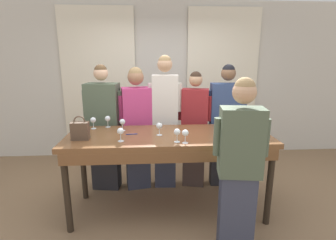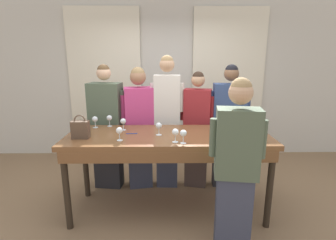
{
  "view_description": "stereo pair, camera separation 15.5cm",
  "coord_description": "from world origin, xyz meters",
  "px_view_note": "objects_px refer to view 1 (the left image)",
  "views": [
    {
      "loc": [
        -0.19,
        -2.89,
        1.87
      ],
      "look_at": [
        0.0,
        0.08,
        1.13
      ],
      "focal_mm": 28.0,
      "sensor_mm": 36.0,
      "label": 1
    },
    {
      "loc": [
        -0.04,
        -2.9,
        1.87
      ],
      "look_at": [
        0.0,
        0.08,
        1.13
      ],
      "focal_mm": 28.0,
      "sensor_mm": 36.0,
      "label": 2
    }
  ],
  "objects_px": {
    "wine_glass_center_mid": "(185,133)",
    "wine_glass_center_right": "(218,124)",
    "tasting_bar": "(169,143)",
    "wine_glass_front_left": "(108,119)",
    "wine_glass_front_mid": "(93,120)",
    "wine_glass_by_bottle": "(81,126)",
    "guest_pink_top": "(137,128)",
    "wine_glass_back_left": "(233,126)",
    "guest_cream_sweater": "(165,120)",
    "guest_striped_shirt": "(195,129)",
    "wine_glass_center_left": "(177,132)",
    "guest_olive_jacket": "(104,128)",
    "wine_glass_back_mid": "(159,126)",
    "wine_glass_front_right": "(122,122)",
    "guest_navy_coat": "(226,125)",
    "host_pouring": "(239,166)",
    "wine_glass_back_right": "(120,132)",
    "wine_glass_near_host": "(230,133)",
    "wine_bottle": "(258,130)",
    "handbag": "(80,130)"
  },
  "relations": [
    {
      "from": "wine_glass_front_right",
      "to": "wine_glass_by_bottle",
      "type": "height_order",
      "value": "same"
    },
    {
      "from": "wine_glass_back_mid",
      "to": "wine_glass_front_left",
      "type": "bearing_deg",
      "value": 148.87
    },
    {
      "from": "wine_bottle",
      "to": "wine_glass_center_left",
      "type": "relative_size",
      "value": 2.09
    },
    {
      "from": "guest_striped_shirt",
      "to": "wine_bottle",
      "type": "bearing_deg",
      "value": -59.61
    },
    {
      "from": "wine_glass_front_left",
      "to": "guest_olive_jacket",
      "type": "bearing_deg",
      "value": 110.43
    },
    {
      "from": "wine_glass_back_mid",
      "to": "guest_pink_top",
      "type": "height_order",
      "value": "guest_pink_top"
    },
    {
      "from": "guest_cream_sweater",
      "to": "host_pouring",
      "type": "relative_size",
      "value": 1.11
    },
    {
      "from": "wine_glass_near_host",
      "to": "guest_pink_top",
      "type": "height_order",
      "value": "guest_pink_top"
    },
    {
      "from": "wine_glass_front_left",
      "to": "host_pouring",
      "type": "height_order",
      "value": "host_pouring"
    },
    {
      "from": "wine_glass_center_left",
      "to": "guest_navy_coat",
      "type": "bearing_deg",
      "value": 49.44
    },
    {
      "from": "wine_glass_by_bottle",
      "to": "guest_olive_jacket",
      "type": "bearing_deg",
      "value": 75.87
    },
    {
      "from": "wine_glass_back_mid",
      "to": "guest_navy_coat",
      "type": "distance_m",
      "value": 1.18
    },
    {
      "from": "tasting_bar",
      "to": "wine_glass_center_mid",
      "type": "height_order",
      "value": "wine_glass_center_mid"
    },
    {
      "from": "wine_glass_back_mid",
      "to": "host_pouring",
      "type": "relative_size",
      "value": 0.09
    },
    {
      "from": "wine_glass_front_left",
      "to": "wine_glass_front_right",
      "type": "height_order",
      "value": "same"
    },
    {
      "from": "wine_glass_center_mid",
      "to": "wine_glass_back_mid",
      "type": "relative_size",
      "value": 1.0
    },
    {
      "from": "guest_navy_coat",
      "to": "host_pouring",
      "type": "relative_size",
      "value": 1.04
    },
    {
      "from": "wine_glass_center_left",
      "to": "wine_glass_back_left",
      "type": "height_order",
      "value": "same"
    },
    {
      "from": "wine_glass_front_mid",
      "to": "wine_glass_by_bottle",
      "type": "relative_size",
      "value": 1.0
    },
    {
      "from": "wine_glass_center_left",
      "to": "guest_olive_jacket",
      "type": "bearing_deg",
      "value": 135.17
    },
    {
      "from": "tasting_bar",
      "to": "wine_glass_front_left",
      "type": "distance_m",
      "value": 0.87
    },
    {
      "from": "host_pouring",
      "to": "wine_glass_by_bottle",
      "type": "bearing_deg",
      "value": 154.78
    },
    {
      "from": "wine_glass_center_mid",
      "to": "wine_glass_back_left",
      "type": "distance_m",
      "value": 0.63
    },
    {
      "from": "wine_glass_front_right",
      "to": "wine_glass_center_left",
      "type": "xyz_separation_m",
      "value": [
        0.62,
        -0.47,
        -0.0
      ]
    },
    {
      "from": "wine_glass_front_right",
      "to": "guest_navy_coat",
      "type": "relative_size",
      "value": 0.08
    },
    {
      "from": "guest_cream_sweater",
      "to": "guest_striped_shirt",
      "type": "height_order",
      "value": "guest_cream_sweater"
    },
    {
      "from": "host_pouring",
      "to": "wine_glass_near_host",
      "type": "bearing_deg",
      "value": 87.91
    },
    {
      "from": "wine_glass_center_mid",
      "to": "wine_glass_near_host",
      "type": "height_order",
      "value": "same"
    },
    {
      "from": "wine_glass_front_mid",
      "to": "guest_olive_jacket",
      "type": "bearing_deg",
      "value": 78.94
    },
    {
      "from": "wine_glass_center_left",
      "to": "guest_navy_coat",
      "type": "distance_m",
      "value": 1.22
    },
    {
      "from": "wine_glass_front_mid",
      "to": "host_pouring",
      "type": "bearing_deg",
      "value": -33.71
    },
    {
      "from": "wine_glass_front_mid",
      "to": "wine_glass_back_left",
      "type": "relative_size",
      "value": 1.0
    },
    {
      "from": "guest_pink_top",
      "to": "wine_glass_front_right",
      "type": "bearing_deg",
      "value": -108.23
    },
    {
      "from": "wine_glass_front_mid",
      "to": "wine_glass_back_left",
      "type": "xyz_separation_m",
      "value": [
        1.64,
        -0.37,
        -0.0
      ]
    },
    {
      "from": "wine_glass_by_bottle",
      "to": "wine_glass_back_right",
      "type": "bearing_deg",
      "value": -28.61
    },
    {
      "from": "wine_glass_back_right",
      "to": "guest_striped_shirt",
      "type": "relative_size",
      "value": 0.09
    },
    {
      "from": "wine_glass_center_left",
      "to": "host_pouring",
      "type": "xyz_separation_m",
      "value": [
        0.53,
        -0.43,
        -0.2
      ]
    },
    {
      "from": "host_pouring",
      "to": "wine_glass_front_right",
      "type": "bearing_deg",
      "value": 141.94
    },
    {
      "from": "wine_glass_back_left",
      "to": "tasting_bar",
      "type": "bearing_deg",
      "value": 176.22
    },
    {
      "from": "wine_glass_center_mid",
      "to": "wine_glass_center_right",
      "type": "relative_size",
      "value": 1.0
    },
    {
      "from": "wine_glass_by_bottle",
      "to": "guest_navy_coat",
      "type": "distance_m",
      "value": 1.96
    },
    {
      "from": "handbag",
      "to": "wine_glass_front_mid",
      "type": "height_order",
      "value": "handbag"
    },
    {
      "from": "guest_olive_jacket",
      "to": "wine_glass_center_right",
      "type": "bearing_deg",
      "value": -22.42
    },
    {
      "from": "wine_glass_front_right",
      "to": "guest_pink_top",
      "type": "height_order",
      "value": "guest_pink_top"
    },
    {
      "from": "wine_glass_near_host",
      "to": "wine_glass_center_right",
      "type": "bearing_deg",
      "value": 94.4
    },
    {
      "from": "wine_bottle",
      "to": "wine_glass_back_left",
      "type": "distance_m",
      "value": 0.29
    },
    {
      "from": "tasting_bar",
      "to": "wine_glass_front_left",
      "type": "relative_size",
      "value": 15.99
    },
    {
      "from": "tasting_bar",
      "to": "guest_striped_shirt",
      "type": "xyz_separation_m",
      "value": [
        0.41,
        0.66,
        -0.02
      ]
    },
    {
      "from": "wine_glass_front_left",
      "to": "guest_cream_sweater",
      "type": "relative_size",
      "value": 0.08
    },
    {
      "from": "wine_glass_front_left",
      "to": "guest_pink_top",
      "type": "bearing_deg",
      "value": 37.73
    }
  ]
}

